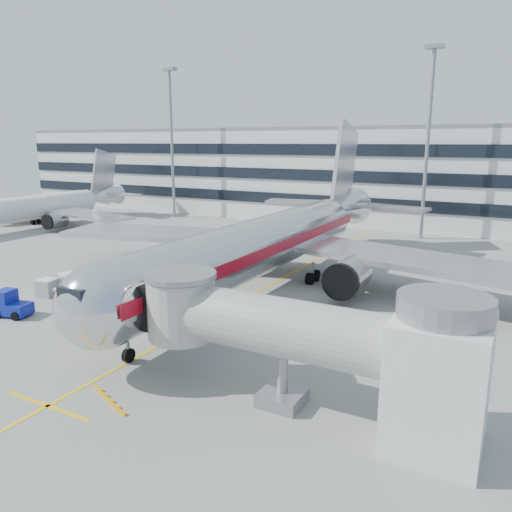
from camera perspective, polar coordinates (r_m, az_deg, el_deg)
The scene contains 15 objects.
ground at distance 38.17m, azimuth -6.13°, elevation -7.48°, with size 180.00×180.00×0.00m, color gray.
lead_in_line at distance 46.29m, azimuth 0.92°, elevation -3.71°, with size 0.25×70.00×0.01m, color yellow.
stop_bar at distance 28.85m, azimuth -22.71°, elevation -15.54°, with size 6.00×0.25×0.01m, color yellow.
main_jet at distance 46.75m, azimuth 1.92°, elevation 1.80°, with size 50.95×48.70×16.06m.
jet_bridge at distance 24.74m, azimuth 6.67°, elevation -9.49°, with size 17.80×4.50×7.00m.
terminal at distance 89.79m, azimuth 15.47°, elevation 9.01°, with size 150.00×24.25×15.60m.
light_mast_west at distance 90.39m, azimuth -9.64°, elevation 13.80°, with size 2.40×1.20×25.45m.
light_mast_centre at distance 72.40m, azimuth 19.13°, elevation 13.54°, with size 2.40×1.20×25.45m.
second_jet at distance 86.25m, azimuth -23.91°, elevation 5.13°, with size 38.21×36.52×12.04m.
belt_loader at distance 41.30m, azimuth -14.27°, elevation -5.33°, with size 4.57×2.12×2.14m.
baggage_tug at distance 43.32m, azimuth -26.23°, elevation -5.03°, with size 3.01×2.22×2.07m.
cargo_container_left at distance 44.21m, azimuth -20.84°, elevation -4.35°, with size 1.55×1.55×1.53m.
cargo_container_right at distance 47.58m, azimuth -20.39°, elevation -2.90°, with size 2.10×2.10×1.87m.
cargo_container_front at distance 47.39m, azimuth -22.76°, elevation -3.37°, with size 1.71×1.71×1.55m.
ramp_worker at distance 40.25m, azimuth -20.50°, elevation -5.66°, with size 0.73×0.48×2.00m, color #A6E217.
Camera 1 is at (20.54, -29.29, 13.29)m, focal length 35.00 mm.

